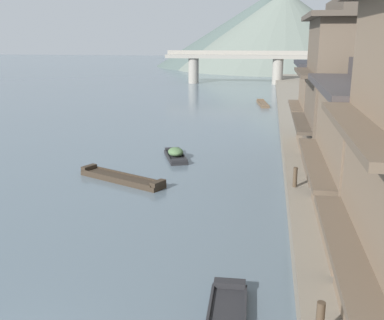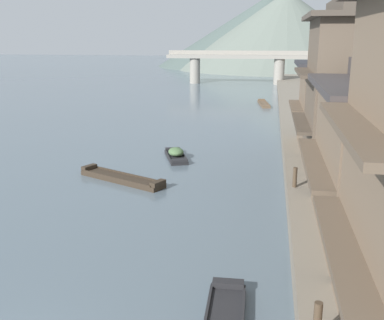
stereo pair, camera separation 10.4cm
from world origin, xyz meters
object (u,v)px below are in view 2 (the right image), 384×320
(mooring_post_dock_mid, at_px, (295,177))
(stone_bridge, at_px, (237,62))
(boat_moored_far, at_px, (176,154))
(boat_moored_nearest, at_px, (122,178))
(boat_moored_second, at_px, (264,104))
(house_waterfront_narrow, at_px, (335,101))
(house_waterfront_tall, at_px, (352,91))

(mooring_post_dock_mid, bearing_deg, stone_bridge, 97.15)
(boat_moored_far, xyz_separation_m, mooring_post_dock_mid, (7.32, -7.27, 1.04))
(boat_moored_nearest, height_order, boat_moored_second, boat_moored_nearest)
(boat_moored_nearest, bearing_deg, boat_moored_second, 77.08)
(house_waterfront_narrow, bearing_deg, stone_bridge, 101.49)
(house_waterfront_narrow, distance_m, stone_bridge, 50.85)
(house_waterfront_narrow, bearing_deg, mooring_post_dock_mid, -107.07)
(house_waterfront_narrow, bearing_deg, boat_moored_nearest, -149.88)
(house_waterfront_tall, xyz_separation_m, stone_bridge, (-10.13, 55.85, -1.47))
(boat_moored_far, relative_size, house_waterfront_tall, 0.42)
(boat_moored_far, relative_size, stone_bridge, 0.15)
(boat_moored_far, xyz_separation_m, stone_bridge, (-0.05, 51.54, 3.38))
(boat_moored_second, height_order, boat_moored_far, boat_moored_far)
(house_waterfront_tall, distance_m, mooring_post_dock_mid, 5.56)
(boat_moored_nearest, distance_m, house_waterfront_tall, 13.10)
(house_waterfront_tall, xyz_separation_m, house_waterfront_narrow, (-0.00, 6.02, -1.29))
(house_waterfront_tall, bearing_deg, stone_bridge, 100.28)
(boat_moored_second, relative_size, boat_moored_far, 1.55)
(boat_moored_far, xyz_separation_m, house_waterfront_tall, (10.08, -4.31, 4.86))
(boat_moored_second, distance_m, mooring_post_dock_mid, 33.57)
(boat_moored_second, bearing_deg, house_waterfront_tall, -80.99)
(house_waterfront_narrow, bearing_deg, boat_moored_second, 101.17)
(boat_moored_second, height_order, mooring_post_dock_mid, mooring_post_dock_mid)
(boat_moored_nearest, height_order, mooring_post_dock_mid, mooring_post_dock_mid)
(boat_moored_far, relative_size, house_waterfront_narrow, 0.59)
(house_waterfront_tall, height_order, house_waterfront_narrow, house_waterfront_tall)
(stone_bridge, bearing_deg, mooring_post_dock_mid, -82.85)
(house_waterfront_tall, bearing_deg, mooring_post_dock_mid, -133.00)
(boat_moored_nearest, height_order, stone_bridge, stone_bridge)
(house_waterfront_narrow, xyz_separation_m, mooring_post_dock_mid, (-2.76, -8.97, -2.53))
(boat_moored_nearest, relative_size, house_waterfront_narrow, 0.88)
(boat_moored_nearest, bearing_deg, stone_bridge, 88.05)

